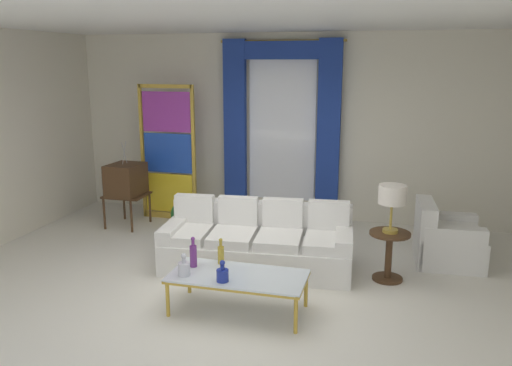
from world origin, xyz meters
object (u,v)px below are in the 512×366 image
object	(u,v)px
bottle_ruby_flask	(184,268)
round_side_table	(389,252)
bottle_blue_decanter	(223,274)
couch_white_long	(258,244)
bottle_crystal_tall	(221,254)
vintage_tv	(126,181)
peacock_figurine	(181,215)
table_lamp_brass	(392,197)
armchair_white	(444,241)
stained_glass_divider	(168,156)
coffee_table	(238,278)
bottle_amber_squat	(193,255)

from	to	relation	value
bottle_ruby_flask	round_side_table	xyz separation A→B (m)	(2.02, 1.40, -0.14)
bottle_blue_decanter	round_side_table	bearing A→B (deg)	42.05
couch_white_long	bottle_crystal_tall	bearing A→B (deg)	-98.93
vintage_tv	bottle_ruby_flask	bearing A→B (deg)	-51.16
peacock_figurine	table_lamp_brass	xyz separation A→B (m)	(3.15, -1.16, 0.81)
peacock_figurine	bottle_crystal_tall	bearing A→B (deg)	-57.22
armchair_white	stained_glass_divider	distance (m)	4.40
coffee_table	bottle_ruby_flask	distance (m)	0.56
couch_white_long	bottle_amber_squat	bearing A→B (deg)	-109.86
couch_white_long	table_lamp_brass	bearing A→B (deg)	0.28
armchair_white	bottle_blue_decanter	bearing A→B (deg)	-136.19
armchair_white	peacock_figurine	world-z (taller)	armchair_white
bottle_blue_decanter	bottle_amber_squat	world-z (taller)	bottle_amber_squat
vintage_tv	round_side_table	xyz separation A→B (m)	(4.04, -1.11, -0.37)
bottle_blue_decanter	bottle_amber_squat	xyz separation A→B (m)	(-0.42, 0.29, 0.06)
coffee_table	armchair_white	bearing A→B (deg)	42.36
bottle_amber_squat	peacock_figurine	bearing A→B (deg)	116.11
peacock_figurine	stained_glass_divider	bearing A→B (deg)	129.71
bottle_ruby_flask	table_lamp_brass	distance (m)	2.51
vintage_tv	peacock_figurine	xyz separation A→B (m)	(0.89, 0.05, -0.51)
bottle_crystal_tall	round_side_table	xyz separation A→B (m)	(1.76, 1.00, -0.17)
bottle_amber_squat	bottle_blue_decanter	bearing A→B (deg)	-33.98
peacock_figurine	vintage_tv	bearing A→B (deg)	-176.52
vintage_tv	round_side_table	size ratio (longest dim) A/B	2.26
couch_white_long	bottle_amber_squat	xyz separation A→B (m)	(-0.41, -1.14, 0.24)
armchair_white	table_lamp_brass	xyz separation A→B (m)	(-0.68, -0.75, 0.74)
bottle_blue_decanter	couch_white_long	bearing A→B (deg)	90.40
stained_glass_divider	coffee_table	bearing A→B (deg)	-54.48
armchair_white	peacock_figurine	distance (m)	3.86
bottle_blue_decanter	table_lamp_brass	bearing A→B (deg)	42.05
peacock_figurine	bottle_ruby_flask	bearing A→B (deg)	-66.18
couch_white_long	bottle_ruby_flask	xyz separation A→B (m)	(-0.42, -1.39, 0.19)
table_lamp_brass	vintage_tv	bearing A→B (deg)	164.64
coffee_table	bottle_ruby_flask	bearing A→B (deg)	-162.97
bottle_amber_squat	table_lamp_brass	world-z (taller)	table_lamp_brass
coffee_table	vintage_tv	xyz separation A→B (m)	(-2.55, 2.35, 0.35)
armchair_white	couch_white_long	bearing A→B (deg)	-161.72
stained_glass_divider	bottle_ruby_flask	bearing A→B (deg)	-63.28
bottle_crystal_tall	armchair_white	bearing A→B (deg)	35.55
stained_glass_divider	couch_white_long	bearing A→B (deg)	-40.35
vintage_tv	couch_white_long	bearing A→B (deg)	-24.64
armchair_white	table_lamp_brass	size ratio (longest dim) A/B	1.51
bottle_blue_decanter	armchair_white	distance (m)	3.16
stained_glass_divider	peacock_figurine	bearing A→B (deg)	-50.29
coffee_table	peacock_figurine	xyz separation A→B (m)	(-1.66, 2.40, -0.16)
armchair_white	bottle_crystal_tall	bearing A→B (deg)	-144.45
couch_white_long	peacock_figurine	bearing A→B (deg)	142.87
peacock_figurine	round_side_table	xyz separation A→B (m)	(3.15, -1.16, 0.14)
bottle_amber_squat	armchair_white	size ratio (longest dim) A/B	0.39
bottle_ruby_flask	peacock_figurine	world-z (taller)	bottle_ruby_flask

